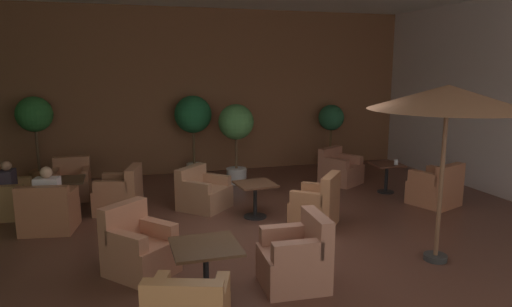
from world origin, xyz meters
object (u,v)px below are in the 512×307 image
(cafe_table_front_left, at_px, (387,171))
(potted_tree_mid_left, at_px, (193,118))
(armchair_rear_right_east, at_px, (317,207))
(potted_tree_mid_right, at_px, (331,126))
(armchair_mid_center_east, at_px, (7,199))
(patron_blue_shirt, at_px, (47,188))
(armchair_front_left_north, at_px, (436,189))
(iced_drink_cup, at_px, (396,162))
(armchair_mid_center_west, at_px, (120,195))
(patio_umbrella_tall_red, at_px, (448,99))
(armchair_mid_center_south, at_px, (49,213))
(armchair_mid_center_north, at_px, (72,183))
(patron_by_window, at_px, (8,180))
(potted_tree_right_corner, at_px, (35,122))
(cafe_table_rear_right, at_px, (255,192))
(potted_tree_left_corner, at_px, (236,129))
(armchair_front_left_east, at_px, (340,170))
(armchair_rear_right_north, at_px, (203,193))
(armchair_front_right_north, at_px, (296,259))
(cafe_table_front_right, at_px, (206,254))
(cafe_table_mid_center, at_px, (65,188))
(armchair_front_right_east, at_px, (139,249))

(cafe_table_front_left, bearing_deg, potted_tree_mid_left, 144.70)
(armchair_rear_right_east, height_order, potted_tree_mid_right, potted_tree_mid_right)
(armchair_mid_center_east, distance_m, patron_blue_shirt, 1.36)
(armchair_front_left_north, bearing_deg, iced_drink_cup, 107.15)
(armchair_mid_center_east, distance_m, armchair_mid_center_west, 1.98)
(armchair_front_left_north, height_order, iced_drink_cup, armchair_front_left_north)
(armchair_front_left_north, distance_m, patio_umbrella_tall_red, 3.38)
(armchair_mid_center_south, xyz_separation_m, armchair_rear_right_east, (4.31, -1.03, 0.02))
(armchair_mid_center_north, distance_m, patron_by_window, 1.40)
(armchair_rear_right_east, bearing_deg, patio_umbrella_tall_red, -60.51)
(armchair_front_left_north, bearing_deg, potted_tree_mid_left, 137.94)
(potted_tree_right_corner, height_order, patron_blue_shirt, potted_tree_right_corner)
(armchair_mid_center_west, height_order, iced_drink_cup, armchair_mid_center_west)
(cafe_table_front_left, relative_size, potted_tree_right_corner, 0.32)
(armchair_mid_center_west, relative_size, cafe_table_rear_right, 1.32)
(armchair_mid_center_east, xyz_separation_m, iced_drink_cup, (7.56, -0.72, 0.36))
(armchair_mid_center_west, relative_size, potted_tree_left_corner, 0.51)
(armchair_front_left_east, xyz_separation_m, potted_tree_mid_left, (-3.11, 1.63, 1.13))
(armchair_front_left_north, height_order, armchair_rear_right_north, armchair_front_left_north)
(cafe_table_rear_right, distance_m, patio_umbrella_tall_red, 3.62)
(cafe_table_rear_right, xyz_separation_m, potted_tree_mid_right, (3.14, 3.43, 0.65))
(armchair_rear_right_east, relative_size, potted_tree_left_corner, 0.56)
(armchair_mid_center_north, distance_m, armchair_mid_center_south, 1.98)
(cafe_table_front_left, xyz_separation_m, iced_drink_cup, (0.12, -0.15, 0.22))
(armchair_mid_center_south, distance_m, potted_tree_mid_left, 4.39)
(armchair_front_right_north, bearing_deg, patio_umbrella_tall_red, 3.51)
(armchair_mid_center_east, bearing_deg, cafe_table_front_left, -4.41)
(iced_drink_cup, bearing_deg, armchair_rear_right_east, -150.89)
(armchair_front_left_east, relative_size, armchair_rear_right_north, 0.94)
(patio_umbrella_tall_red, bearing_deg, armchair_front_left_north, 52.30)
(patio_umbrella_tall_red, distance_m, potted_tree_mid_right, 6.19)
(cafe_table_front_left, height_order, armchair_rear_right_north, armchair_rear_right_north)
(armchair_mid_center_east, relative_size, potted_tree_mid_right, 0.52)
(patio_umbrella_tall_red, relative_size, patron_by_window, 4.06)
(cafe_table_front_right, distance_m, potted_tree_right_corner, 6.61)
(cafe_table_mid_center, xyz_separation_m, iced_drink_cup, (6.56, -0.66, 0.22))
(armchair_mid_center_east, xyz_separation_m, potted_tree_mid_right, (7.40, 2.09, 0.78))
(armchair_mid_center_north, height_order, patron_by_window, patron_by_window)
(armchair_front_left_east, height_order, patio_umbrella_tall_red, patio_umbrella_tall_red)
(armchair_front_right_north, relative_size, armchair_mid_center_north, 1.11)
(armchair_rear_right_east, bearing_deg, armchair_mid_center_south, 166.51)
(patio_umbrella_tall_red, height_order, potted_tree_right_corner, patio_umbrella_tall_red)
(armchair_rear_right_north, bearing_deg, patron_by_window, 170.98)
(potted_tree_mid_left, bearing_deg, cafe_table_mid_center, -142.24)
(armchair_front_right_east, distance_m, potted_tree_right_corner, 5.60)
(potted_tree_right_corner, bearing_deg, cafe_table_front_right, -66.24)
(armchair_mid_center_east, relative_size, patio_umbrella_tall_red, 0.36)
(armchair_mid_center_north, bearing_deg, armchair_rear_right_north, -31.08)
(potted_tree_left_corner, bearing_deg, cafe_table_rear_right, -96.71)
(cafe_table_front_right, distance_m, armchair_front_right_north, 1.13)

